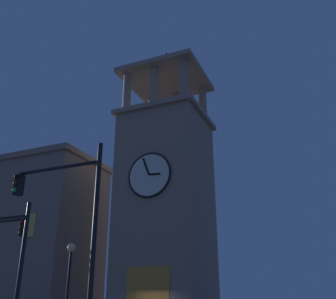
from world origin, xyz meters
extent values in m
cube|color=gray|center=(0.57, -4.71, 8.07)|extent=(6.43, 6.04, 16.13)
cube|color=gray|center=(0.57, -4.71, 16.33)|extent=(7.03, 6.64, 0.40)
cylinder|color=gray|center=(-2.05, -2.29, 18.38)|extent=(0.70, 0.70, 3.68)
cylinder|color=gray|center=(0.57, -2.29, 18.38)|extent=(0.70, 0.70, 3.68)
cylinder|color=gray|center=(3.18, -2.29, 18.38)|extent=(0.70, 0.70, 3.68)
cylinder|color=gray|center=(-2.05, -7.13, 18.38)|extent=(0.70, 0.70, 3.68)
cylinder|color=gray|center=(0.57, -7.13, 18.38)|extent=(0.70, 0.70, 3.68)
cylinder|color=gray|center=(3.18, -7.13, 18.38)|extent=(0.70, 0.70, 3.68)
cube|color=gray|center=(0.57, -4.71, 20.42)|extent=(7.03, 6.64, 0.40)
cylinder|color=black|center=(0.57, -4.71, 21.98)|extent=(0.12, 0.12, 2.73)
cylinder|color=silver|center=(0.57, -1.63, 10.51)|extent=(3.36, 0.12, 3.36)
torus|color=black|center=(0.57, -1.61, 10.51)|extent=(3.52, 0.16, 3.52)
cube|color=black|center=(0.11, -1.53, 10.49)|extent=(0.93, 0.06, 0.17)
cube|color=black|center=(0.82, -1.53, 11.18)|extent=(0.61, 0.06, 1.38)
cube|color=orange|center=(0.57, -1.74, 2.00)|extent=(3.20, 0.24, 4.00)
cube|color=gray|center=(17.74, -3.68, 13.37)|extent=(21.09, 7.36, 0.50)
cube|color=#E0B259|center=(9.98, -0.15, 7.21)|extent=(1.00, 0.12, 1.80)
cube|color=black|center=(1.85, 8.89, 4.97)|extent=(0.22, 0.30, 0.75)
sphere|color=red|center=(1.85, 9.07, 5.25)|extent=(0.16, 0.16, 0.16)
sphere|color=#392705|center=(1.85, 9.07, 5.00)|extent=(0.16, 0.16, 0.16)
sphere|color=#063316|center=(1.85, 9.07, 4.75)|extent=(0.16, 0.16, 0.16)
cylinder|color=black|center=(-4.67, 12.70, 3.37)|extent=(0.16, 0.16, 6.74)
cylinder|color=black|center=(-3.00, 12.70, 6.11)|extent=(3.35, 0.12, 0.12)
cube|color=black|center=(-1.33, 12.70, 5.68)|extent=(0.22, 0.30, 0.75)
sphere|color=#360505|center=(-1.33, 12.88, 5.96)|extent=(0.16, 0.16, 0.16)
sphere|color=#392705|center=(-1.33, 12.88, 5.71)|extent=(0.16, 0.16, 0.16)
sphere|color=#18C154|center=(-1.33, 12.88, 5.46)|extent=(0.16, 0.16, 0.16)
cylinder|color=black|center=(-0.48, 11.18, 2.73)|extent=(0.16, 0.16, 5.46)
cylinder|color=black|center=(1.41, 5.76, 2.11)|extent=(0.14, 0.14, 4.21)
sphere|color=#F9DB8C|center=(1.41, 5.76, 4.43)|extent=(0.44, 0.44, 0.44)
camera|label=1|loc=(-11.49, 22.75, 1.83)|focal=41.09mm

